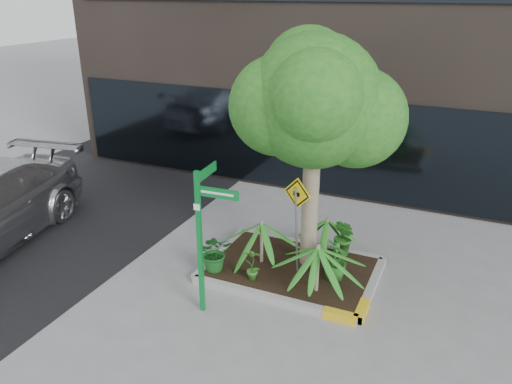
% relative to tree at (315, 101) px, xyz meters
% --- Properties ---
extents(ground, '(80.00, 80.00, 0.00)m').
position_rel_tree_xyz_m(ground, '(-0.43, -0.62, -3.44)').
color(ground, gray).
rests_on(ground, ground).
extents(asphalt_road, '(7.00, 80.00, 0.01)m').
position_rel_tree_xyz_m(asphalt_road, '(-6.93, -0.62, -3.43)').
color(asphalt_road, black).
rests_on(asphalt_road, ground).
extents(planter, '(3.35, 2.36, 0.15)m').
position_rel_tree_xyz_m(planter, '(-0.20, -0.35, -3.33)').
color(planter, '#9E9E99').
rests_on(planter, ground).
extents(tree, '(3.14, 2.78, 4.71)m').
position_rel_tree_xyz_m(tree, '(0.00, 0.00, 0.00)').
color(tree, tan).
rests_on(tree, ground).
extents(palm_front, '(1.05, 1.05, 1.17)m').
position_rel_tree_xyz_m(palm_front, '(0.47, -0.92, -2.41)').
color(palm_front, tan).
rests_on(palm_front, ground).
extents(palm_left, '(1.03, 1.03, 1.14)m').
position_rel_tree_xyz_m(palm_left, '(-0.86, -0.37, -2.43)').
color(palm_left, tan).
rests_on(palm_left, ground).
extents(palm_back, '(0.87, 0.87, 0.96)m').
position_rel_tree_xyz_m(palm_back, '(0.20, 0.57, -2.57)').
color(palm_back, tan).
rests_on(palm_back, ground).
extents(shrub_a, '(0.93, 0.93, 0.76)m').
position_rel_tree_xyz_m(shrub_a, '(-1.57, -1.03, -2.90)').
color(shrub_a, '#18551D').
rests_on(shrub_a, planter).
extents(shrub_b, '(0.62, 0.62, 0.80)m').
position_rel_tree_xyz_m(shrub_b, '(0.66, -0.40, -2.89)').
color(shrub_b, '#236C20').
rests_on(shrub_b, planter).
extents(shrub_c, '(0.41, 0.41, 0.68)m').
position_rel_tree_xyz_m(shrub_c, '(-0.74, -1.07, -2.95)').
color(shrub_c, '#357724').
rests_on(shrub_c, planter).
extents(shrub_d, '(0.66, 0.66, 0.85)m').
position_rel_tree_xyz_m(shrub_d, '(0.59, 0.53, -2.86)').
color(shrub_d, '#266B1F').
rests_on(shrub_d, planter).
extents(street_sign_post, '(0.78, 0.77, 2.63)m').
position_rel_tree_xyz_m(street_sign_post, '(-1.20, -2.07, -1.81)').
color(street_sign_post, '#0B802F').
rests_on(street_sign_post, ground).
extents(cattle_sign, '(0.58, 0.22, 1.97)m').
position_rel_tree_xyz_m(cattle_sign, '(-0.10, -0.49, -1.95)').
color(cattle_sign, slate).
rests_on(cattle_sign, ground).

